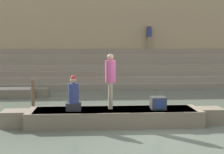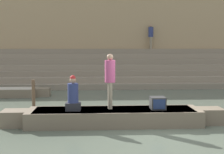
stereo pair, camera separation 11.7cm
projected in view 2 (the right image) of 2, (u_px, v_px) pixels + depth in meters
name	position (u px, v px, depth m)	size (l,w,h in m)	color
ground_plane	(158.00, 128.00, 9.40)	(120.00, 120.00, 0.00)	#566051
ghat_steps	(124.00, 72.00, 20.13)	(36.00, 4.02, 2.27)	gray
back_wall	(122.00, 36.00, 21.91)	(34.20, 1.28, 6.38)	tan
rowboat_main	(114.00, 116.00, 9.83)	(6.95, 1.36, 0.50)	#756651
person_standing	(110.00, 77.00, 9.85)	(0.33, 0.33, 1.74)	gray
person_rowing	(73.00, 96.00, 9.59)	(0.46, 0.36, 1.09)	#28282D
tv_set	(158.00, 103.00, 9.82)	(0.46, 0.48, 0.39)	#2D2D2D
mooring_post	(33.00, 94.00, 12.60)	(0.13, 0.13, 1.12)	brown
person_on_steps	(151.00, 35.00, 21.13)	(0.34, 0.34, 1.66)	gray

